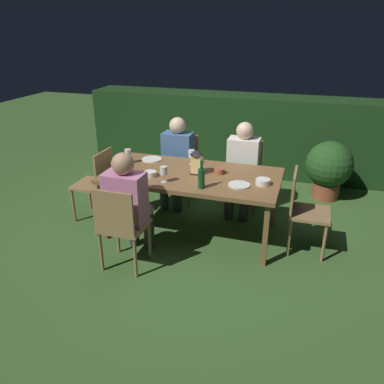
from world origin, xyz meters
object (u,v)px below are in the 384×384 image
(dining_table, at_px, (192,178))
(wine_glass_b, at_px, (164,171))
(bowl_olives, at_px, (150,174))
(bowl_bread, at_px, (263,182))
(chair_side_left_a, at_px, (121,224))
(chair_head_far, at_px, (303,208))
(chair_side_right_b, at_px, (244,171))
(chair_side_right_a, at_px, (181,164))
(person_in_blue, at_px, (176,158))
(potted_plant_by_hedge, at_px, (329,167))
(lantern_centerpiece, at_px, (197,161))
(plate_a, at_px, (152,159))
(person_in_cream, at_px, (242,165))
(wine_glass_c, at_px, (128,154))
(plate_b, at_px, (239,185))
(green_bottle_on_table, at_px, (201,178))
(bowl_salad, at_px, (219,171))
(chair_head_near, at_px, (97,181))
(person_in_pink, at_px, (129,201))
(wine_glass_a, at_px, (192,154))

(dining_table, distance_m, wine_glass_b, 0.41)
(bowl_olives, height_order, bowl_bread, bowl_bread)
(chair_side_left_a, bearing_deg, chair_head_far, 28.58)
(chair_side_right_b, height_order, chair_side_right_a, same)
(person_in_blue, height_order, potted_plant_by_hedge, person_in_blue)
(chair_side_left_a, height_order, bowl_bread, chair_side_left_a)
(bowl_bread, bearing_deg, chair_side_left_a, -145.84)
(person_in_blue, height_order, lantern_centerpiece, person_in_blue)
(chair_side_left_a, relative_size, plate_a, 3.65)
(wine_glass_b, bearing_deg, person_in_cream, 57.61)
(person_in_cream, bearing_deg, wine_glass_c, -155.00)
(bowl_bread, bearing_deg, bowl_olives, -173.46)
(chair_side_right_a, bearing_deg, plate_b, -47.15)
(green_bottle_on_table, bearing_deg, lantern_centerpiece, 112.90)
(chair_head_far, distance_m, person_in_cream, 1.05)
(green_bottle_on_table, bearing_deg, wine_glass_b, 174.69)
(chair_side_right_a, xyz_separation_m, plate_b, (0.98, -1.06, 0.24))
(bowl_salad, bearing_deg, chair_side_right_a, 132.20)
(chair_head_near, bearing_deg, person_in_pink, -41.84)
(lantern_centerpiece, relative_size, wine_glass_a, 1.57)
(lantern_centerpiece, distance_m, plate_a, 0.72)
(person_in_pink, height_order, chair_side_right_a, person_in_pink)
(dining_table, bearing_deg, chair_side_right_a, 115.76)
(potted_plant_by_hedge, bearing_deg, bowl_salad, -131.09)
(wine_glass_b, bearing_deg, person_in_pink, -120.14)
(wine_glass_c, height_order, potted_plant_by_hedge, wine_glass_c)
(person_in_cream, height_order, plate_b, person_in_cream)
(plate_a, bearing_deg, wine_glass_a, 0.29)
(dining_table, relative_size, chair_side_right_b, 2.18)
(chair_head_near, distance_m, wine_glass_c, 0.53)
(bowl_bread, bearing_deg, chair_side_right_a, 141.60)
(green_bottle_on_table, bearing_deg, person_in_blue, 121.38)
(chair_head_near, bearing_deg, bowl_salad, 4.06)
(lantern_centerpiece, bearing_deg, green_bottle_on_table, -67.10)
(chair_side_left_a, relative_size, bowl_bread, 5.87)
(bowl_salad, bearing_deg, wine_glass_a, 152.22)
(chair_side_right_b, height_order, bowl_salad, chair_side_right_b)
(wine_glass_c, bearing_deg, person_in_pink, -64.15)
(person_in_cream, xyz_separation_m, potted_plant_by_hedge, (1.04, 0.78, -0.19))
(wine_glass_b, distance_m, potted_plant_by_hedge, 2.48)
(person_in_pink, xyz_separation_m, person_in_cream, (0.85, 1.38, 0.00))
(chair_side_right_a, height_order, person_in_blue, person_in_blue)
(chair_head_far, height_order, chair_side_right_b, same)
(chair_head_far, xyz_separation_m, chair_side_right_a, (-1.63, 0.89, 0.00))
(chair_head_near, bearing_deg, person_in_blue, 41.84)
(lantern_centerpiece, bearing_deg, person_in_pink, -123.51)
(chair_head_far, bearing_deg, bowl_salad, 173.47)
(wine_glass_a, bearing_deg, person_in_cream, 36.07)
(chair_side_right_a, relative_size, green_bottle_on_table, 3.00)
(person_in_blue, height_order, wine_glass_a, person_in_blue)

